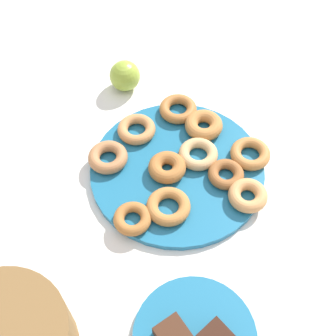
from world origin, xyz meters
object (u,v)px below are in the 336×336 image
donut_plate (177,170)px  donut_10 (108,157)px  donut_4 (250,154)px  donut_5 (168,206)px  donut_1 (226,174)px  donut_6 (137,129)px  donut_8 (178,109)px  donut_9 (204,125)px  donut_3 (198,154)px  brownie_far (173,335)px  donut_2 (132,219)px  donut_0 (167,167)px  donut_7 (248,195)px  apple (125,76)px

donut_plate → donut_10: bearing=35.1°
donut_4 → donut_5: size_ratio=0.97×
donut_4 → donut_1: bearing=85.9°
donut_6 → donut_10: size_ratio=1.00×
donut_8 → donut_9: size_ratio=1.02×
donut_3 → donut_5: bearing=106.0°
brownie_far → donut_2: bearing=-28.5°
donut_0 → donut_9: bearing=-83.1°
donut_9 → brownie_far: donut_9 is taller
donut_6 → donut_8: 0.11m
donut_0 → donut_3: 0.08m
donut_8 → donut_9: donut_9 is taller
donut_plate → donut_0: (0.01, 0.02, 0.02)m
donut_1 → donut_10: bearing=32.3°
donut_4 → donut_8: (0.20, 0.01, -0.00)m
donut_1 → donut_7: size_ratio=0.94×
donut_3 → donut_9: (0.04, -0.07, 0.00)m
donut_1 → donut_5: size_ratio=0.85×
donut_8 → donut_plate: bearing=130.9°
donut_6 → brownie_far: (-0.37, 0.28, 0.00)m
donut_8 → donut_10: size_ratio=1.02×
donut_3 → donut_8: 0.14m
donut_2 → donut_4: bearing=-105.0°
donut_1 → donut_2: same height
donut_1 → donut_8: 0.21m
donut_5 → apple: (0.33, -0.20, 0.01)m
donut_4 → donut_9: size_ratio=1.01×
donut_1 → donut_2: (0.07, 0.21, -0.00)m
donut_2 → donut_10: (0.15, -0.07, 0.00)m
donut_9 → donut_3: bearing=121.2°
donut_6 → donut_0: bearing=164.9°
donut_7 → donut_10: bearing=23.7°
donut_plate → donut_2: 0.16m
donut_0 → apple: bearing=-26.8°
donut_7 → donut_6: bearing=5.0°
donut_0 → donut_5: size_ratio=0.90×
donut_plate → donut_7: donut_7 is taller
donut_9 → brownie_far: bearing=123.2°
donut_4 → donut_7: (-0.06, 0.09, 0.00)m
donut_4 → donut_10: size_ratio=1.01×
donut_8 → donut_10: bearing=85.0°
donut_0 → donut_3: (-0.03, -0.07, -0.00)m
donut_2 → brownie_far: bearing=151.5°
donut_plate → donut_7: bearing=-166.7°
donut_2 → donut_7: 0.24m
donut_4 → donut_10: 0.31m
donut_5 → brownie_far: 0.25m
donut_1 → donut_9: 0.14m
donut_1 → donut_10: donut_10 is taller
donut_5 → donut_8: 0.27m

